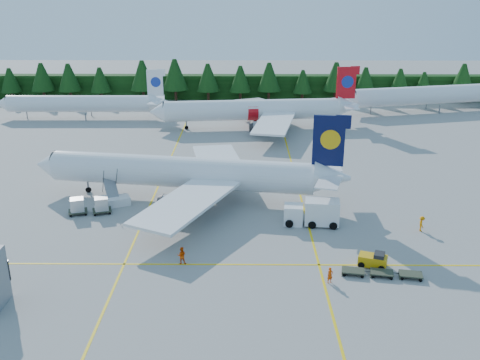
{
  "coord_description": "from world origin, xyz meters",
  "views": [
    {
      "loc": [
        -1.69,
        -54.59,
        26.65
      ],
      "look_at": [
        -2.23,
        9.96,
        3.5
      ],
      "focal_mm": 40.0,
      "sensor_mm": 36.0,
      "label": 1
    }
  ],
  "objects_px": {
    "service_truck": "(312,212)",
    "airstairs": "(113,199)",
    "airliner_navy": "(176,172)",
    "airliner_red": "(249,110)",
    "baggage_tug": "(374,260)"
  },
  "relations": [
    {
      "from": "airstairs",
      "to": "service_truck",
      "type": "bearing_deg",
      "value": -37.53
    },
    {
      "from": "service_truck",
      "to": "airstairs",
      "type": "bearing_deg",
      "value": 172.38
    },
    {
      "from": "airstairs",
      "to": "baggage_tug",
      "type": "bearing_deg",
      "value": -52.37
    },
    {
      "from": "airstairs",
      "to": "service_truck",
      "type": "height_order",
      "value": "airstairs"
    },
    {
      "from": "airliner_red",
      "to": "service_truck",
      "type": "xyz_separation_m",
      "value": [
        7.16,
        -47.14,
        -2.07
      ]
    },
    {
      "from": "airliner_red",
      "to": "airstairs",
      "type": "distance_m",
      "value": 44.93
    },
    {
      "from": "airstairs",
      "to": "airliner_navy",
      "type": "bearing_deg",
      "value": -7.13
    },
    {
      "from": "airliner_navy",
      "to": "service_truck",
      "type": "xyz_separation_m",
      "value": [
        17.17,
        -8.49,
        -2.09
      ]
    },
    {
      "from": "baggage_tug",
      "to": "airstairs",
      "type": "bearing_deg",
      "value": 172.42
    },
    {
      "from": "airliner_navy",
      "to": "baggage_tug",
      "type": "distance_m",
      "value": 29.26
    },
    {
      "from": "airliner_navy",
      "to": "airliner_red",
      "type": "relative_size",
      "value": 1.0
    },
    {
      "from": "service_truck",
      "to": "baggage_tug",
      "type": "relative_size",
      "value": 2.13
    },
    {
      "from": "airliner_navy",
      "to": "baggage_tug",
      "type": "relative_size",
      "value": 13.18
    },
    {
      "from": "airliner_navy",
      "to": "baggage_tug",
      "type": "height_order",
      "value": "airliner_navy"
    },
    {
      "from": "airliner_navy",
      "to": "baggage_tug",
      "type": "xyz_separation_m",
      "value": [
        22.25,
        -18.78,
        -2.9
      ]
    }
  ]
}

